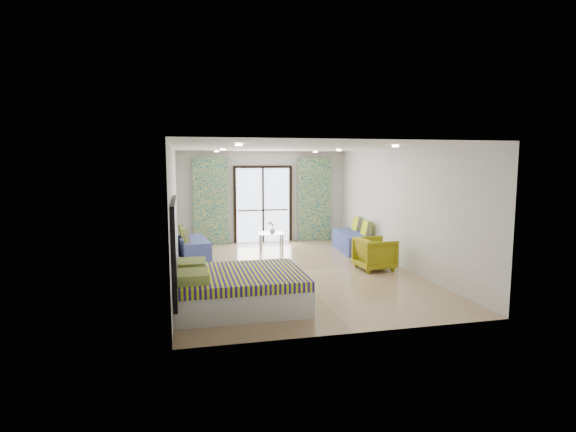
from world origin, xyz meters
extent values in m
cube|color=black|center=(0.00, 3.71, 2.24)|extent=(1.76, 0.08, 0.08)
cube|color=black|center=(-0.84, 3.71, 1.10)|extent=(0.08, 0.08, 2.20)
cube|color=black|center=(0.84, 3.71, 1.10)|extent=(0.08, 0.08, 2.20)
cube|color=black|center=(0.00, 3.71, 1.10)|extent=(0.05, 0.06, 2.20)
cube|color=#595451|center=(0.00, 3.73, 0.95)|extent=(1.52, 0.03, 0.04)
cube|color=beige|center=(-1.55, 3.57, 1.25)|extent=(1.00, 0.10, 2.50)
cube|color=beige|center=(1.55, 3.57, 1.25)|extent=(1.00, 0.10, 2.50)
cylinder|color=#FFE0B2|center=(-1.40, -2.00, 2.67)|extent=(0.12, 0.12, 0.02)
cylinder|color=#FFE0B2|center=(1.40, -2.00, 2.67)|extent=(0.12, 0.12, 0.02)
cylinder|color=#FFE0B2|center=(-1.40, 1.00, 2.67)|extent=(0.12, 0.12, 0.02)
cylinder|color=#FFE0B2|center=(1.40, 1.00, 2.67)|extent=(0.12, 0.12, 0.02)
cylinder|color=#FFE0B2|center=(-1.40, 3.00, 2.67)|extent=(0.12, 0.12, 0.02)
cylinder|color=#FFE0B2|center=(1.40, 3.00, 2.67)|extent=(0.12, 0.12, 0.02)
cube|color=black|center=(-2.46, -2.21, 1.05)|extent=(0.06, 2.10, 1.50)
cube|color=silver|center=(-2.47, -0.96, 1.05)|extent=(0.02, 0.10, 0.10)
cube|color=silver|center=(-1.45, -2.21, 0.21)|extent=(2.12, 1.70, 0.42)
cube|color=navy|center=(-1.45, -2.21, 0.50)|extent=(2.10, 1.73, 0.16)
cube|color=#1D846D|center=(-2.21, -2.61, 0.66)|extent=(0.51, 0.61, 0.15)
cube|color=#1D846D|center=(-2.21, -1.81, 0.66)|extent=(0.52, 0.62, 0.15)
cube|color=#3C4990|center=(-2.10, 1.94, 0.19)|extent=(0.84, 1.74, 0.37)
cube|color=#3C4990|center=(-2.10, 1.94, 0.42)|extent=(0.83, 1.71, 0.09)
cube|color=navy|center=(-2.29, 1.52, 0.63)|extent=(0.23, 0.44, 0.39)
cube|color=navy|center=(-2.38, 2.30, 0.63)|extent=(0.23, 0.44, 0.39)
cube|color=#3C4990|center=(2.10, 1.79, 0.20)|extent=(0.85, 1.84, 0.40)
cube|color=#3C4990|center=(2.10, 1.79, 0.45)|extent=(0.83, 1.80, 0.10)
cube|color=navy|center=(2.31, 1.35, 0.67)|extent=(0.24, 0.46, 0.41)
cube|color=navy|center=(2.38, 2.18, 0.67)|extent=(0.24, 0.46, 0.41)
cylinder|color=silver|center=(-0.30, 2.33, 0.21)|extent=(0.06, 0.06, 0.43)
cylinder|color=silver|center=(0.27, 2.26, 0.21)|extent=(0.06, 0.06, 0.43)
cylinder|color=silver|center=(-0.24, 2.91, 0.21)|extent=(0.06, 0.06, 0.43)
cylinder|color=silver|center=(0.34, 2.84, 0.21)|extent=(0.06, 0.06, 0.43)
cube|color=#8CA59E|center=(0.02, 2.58, 0.43)|extent=(0.74, 0.74, 0.02)
sphere|color=white|center=(0.07, 2.58, 0.67)|extent=(0.08, 0.08, 0.08)
sphere|color=white|center=(0.02, 2.64, 0.69)|extent=(0.08, 0.08, 0.08)
sphere|color=white|center=(-0.03, 2.59, 0.71)|extent=(0.08, 0.08, 0.08)
sphere|color=white|center=(0.01, 2.53, 0.73)|extent=(0.08, 0.08, 0.08)
imported|color=white|center=(0.05, 2.54, 0.53)|extent=(0.22, 0.22, 0.17)
imported|color=#968F13|center=(1.82, -0.32, 0.39)|extent=(0.77, 0.81, 0.79)
camera|label=1|loc=(-2.31, -9.45, 2.40)|focal=28.00mm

